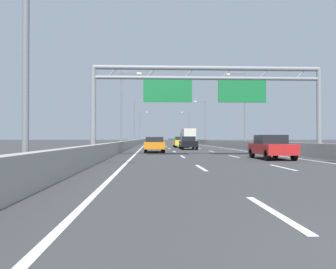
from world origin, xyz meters
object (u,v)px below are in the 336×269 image
(streetlamp_right_mid, at_px, (243,105))
(white_car, at_px, (178,140))
(streetlamp_left_mid, at_px, (123,105))
(streetlamp_left_distant, at_px, (140,125))
(streetlamp_right_distant, at_px, (188,125))
(red_car, at_px, (271,147))
(black_car, at_px, (188,143))
(sign_gantry, at_px, (207,88))
(streetlamp_left_near, at_px, (34,1))
(streetlamp_left_far, at_px, (135,119))
(box_truck, at_px, (188,136))
(yellow_car, at_px, (181,142))
(streetlamp_right_far, at_px, (204,119))
(orange_car, at_px, (154,144))

(streetlamp_right_mid, xyz_separation_m, white_car, (-3.66, 61.21, -4.63))
(streetlamp_left_mid, xyz_separation_m, streetlamp_right_mid, (14.93, 0.00, 0.00))
(streetlamp_left_distant, distance_m, streetlamp_right_distant, 14.93)
(red_car, bearing_deg, black_car, 100.23)
(streetlamp_right_mid, height_order, white_car, streetlamp_right_mid)
(sign_gantry, height_order, black_car, sign_gantry)
(streetlamp_left_near, distance_m, streetlamp_left_far, 64.51)
(streetlamp_left_distant, xyz_separation_m, red_car, (10.88, -86.27, -4.64))
(streetlamp_left_distant, relative_size, streetlamp_right_distant, 1.00)
(box_truck, bearing_deg, red_car, -89.95)
(white_car, height_order, yellow_car, white_car)
(streetlamp_right_far, distance_m, orange_car, 44.91)
(streetlamp_left_distant, height_order, orange_car, streetlamp_left_distant)
(orange_car, xyz_separation_m, white_car, (7.50, 72.20, 0.04))
(streetlamp_right_mid, xyz_separation_m, streetlamp_left_far, (-14.93, 32.25, 0.00))
(streetlamp_left_mid, height_order, box_truck, streetlamp_left_mid)
(sign_gantry, relative_size, streetlamp_right_distant, 1.72)
(box_truck, bearing_deg, streetlamp_left_mid, -111.72)
(streetlamp_right_mid, xyz_separation_m, red_car, (-4.05, -21.76, -4.64))
(black_car, relative_size, yellow_car, 0.92)
(streetlamp_right_far, bearing_deg, sign_gantry, -98.39)
(streetlamp_left_mid, height_order, streetlamp_left_far, same)
(streetlamp_right_distant, relative_size, yellow_car, 2.08)
(sign_gantry, bearing_deg, streetlamp_right_far, 81.61)
(streetlamp_left_far, height_order, yellow_car, streetlamp_left_far)
(streetlamp_left_distant, xyz_separation_m, streetlamp_right_distant, (14.93, 0.00, 0.00))
(streetlamp_left_far, bearing_deg, sign_gantry, -81.71)
(streetlamp_right_mid, distance_m, black_car, 9.43)
(yellow_car, bearing_deg, streetlamp_left_far, 104.85)
(red_car, bearing_deg, sign_gantry, 138.12)
(streetlamp_right_mid, bearing_deg, streetlamp_left_near, -114.84)
(streetlamp_left_near, distance_m, streetlamp_right_mid, 35.54)
(black_car, xyz_separation_m, box_truck, (3.21, 30.96, 0.94))
(streetlamp_right_mid, xyz_separation_m, box_truck, (-4.09, 27.21, -3.71))
(streetlamp_right_mid, height_order, box_truck, streetlamp_right_mid)
(streetlamp_left_far, bearing_deg, streetlamp_right_mid, -65.16)
(orange_car, bearing_deg, box_truck, 79.52)
(streetlamp_right_mid, bearing_deg, streetlamp_left_mid, 180.00)
(streetlamp_left_mid, bearing_deg, streetlamp_right_far, 65.16)
(streetlamp_left_far, relative_size, box_truck, 1.08)
(streetlamp_left_far, relative_size, streetlamp_right_far, 1.00)
(streetlamp_left_distant, bearing_deg, streetlamp_right_mid, -76.97)
(red_car, bearing_deg, white_car, 89.73)
(streetlamp_right_mid, relative_size, streetlamp_left_far, 1.00)
(streetlamp_left_far, distance_m, streetlamp_left_distant, 32.25)
(streetlamp_left_mid, bearing_deg, sign_gantry, -68.31)
(sign_gantry, bearing_deg, streetlamp_left_distant, 95.10)
(sign_gantry, bearing_deg, box_truck, 85.74)
(white_car, bearing_deg, streetlamp_right_distant, 42.10)
(orange_car, bearing_deg, yellow_car, 76.24)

